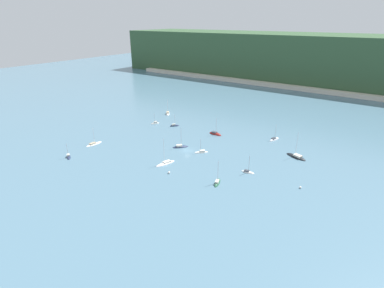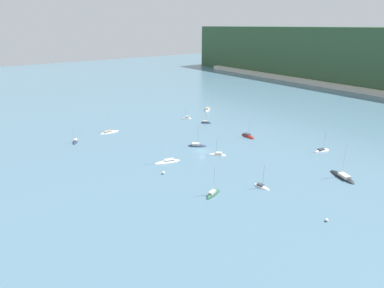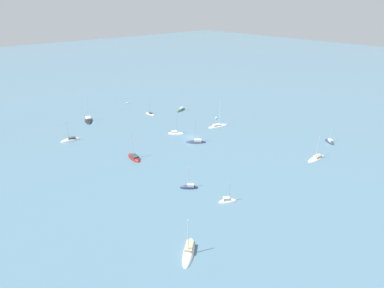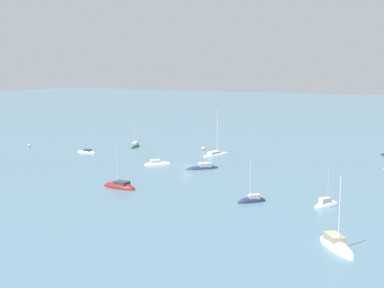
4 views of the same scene
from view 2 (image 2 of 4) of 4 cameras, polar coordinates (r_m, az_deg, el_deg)
name	(u,v)px [view 2 (image 2 of 4)]	position (r m, az deg, el deg)	size (l,w,h in m)	color
ground_plane	(202,151)	(104.19, 1.89, -1.31)	(600.00, 600.00, 0.00)	slate
shore_town_strip	(383,94)	(219.24, 32.59, 8.05)	(309.41, 6.00, 3.01)	beige
sailboat_0	(167,162)	(95.92, -4.74, -3.44)	(4.46, 8.70, 11.32)	silver
sailboat_1	(197,146)	(108.11, 0.94, -0.35)	(6.15, 6.49, 9.54)	#232D4C
sailboat_2	(75,142)	(119.71, -21.32, 0.34)	(4.71, 3.65, 6.82)	#232D4C
sailboat_3	(109,132)	(126.27, -15.48, 2.14)	(2.74, 7.93, 8.18)	silver
sailboat_4	(322,151)	(112.90, 23.48, -1.29)	(3.37, 6.73, 8.46)	silver
sailboat_5	(207,110)	(154.97, 2.96, 6.51)	(6.58, 7.30, 9.41)	white
sailboat_6	(218,155)	(101.11, 4.88, -2.07)	(5.31, 5.30, 6.75)	white
sailboat_7	(206,123)	(133.88, 2.67, 4.04)	(4.12, 4.39, 7.04)	#232D4C
sailboat_8	(187,119)	(140.06, -1.04, 4.87)	(3.61, 4.56, 6.40)	white
sailboat_9	(342,177)	(96.69, 26.68, -5.64)	(9.27, 5.49, 11.33)	black
sailboat_10	(213,194)	(78.51, 4.03, -9.53)	(3.22, 6.07, 8.96)	#2D6647
sailboat_11	(261,187)	(83.71, 13.09, -7.98)	(5.07, 2.15, 7.37)	white
sailboat_12	(248,136)	(119.30, 10.58, 1.42)	(6.89, 2.83, 9.17)	maroon
mooring_buoy_0	(163,173)	(88.66, -5.48, -5.47)	(0.82, 0.82, 0.82)	white
mooring_buoy_1	(327,220)	(75.05, 24.27, -13.06)	(0.72, 0.72, 0.72)	white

